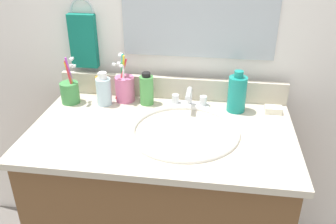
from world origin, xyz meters
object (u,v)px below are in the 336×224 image
hand_towel (83,41)px  cup_green (70,92)px  cup_pink (125,88)px  bottle_oil_amber (101,86)px  bottle_toner_green (147,89)px  soap_bar (273,110)px  bottle_gel_clear (104,91)px  bottle_mouthwash_teal (237,93)px  faucet (189,101)px

hand_towel → cup_green: (-0.03, -0.13, -0.17)m
cup_pink → bottle_oil_amber: bearing=164.5°
bottle_toner_green → soap_bar: bearing=-1.0°
bottle_gel_clear → soap_bar: size_ratio=2.13×
cup_pink → soap_bar: 0.59m
bottle_oil_amber → bottle_gel_clear: bottle_gel_clear is taller
bottle_mouthwash_teal → soap_bar: bottle_mouthwash_teal is taller
bottle_oil_amber → bottle_gel_clear: 0.09m
bottle_gel_clear → faucet: bearing=3.5°
bottle_oil_amber → cup_pink: cup_pink is taller
bottle_gel_clear → cup_pink: 0.09m
cup_green → cup_pink: bearing=13.4°
faucet → bottle_gel_clear: bearing=-176.5°
bottle_toner_green → hand_towel: bearing=161.6°
bottle_oil_amber → bottle_mouthwash_teal: (0.56, -0.06, 0.03)m
hand_towel → bottle_mouthwash_teal: size_ratio=1.35×
cup_pink → bottle_gel_clear: bearing=-146.6°
bottle_toner_green → cup_pink: bearing=169.6°
hand_towel → cup_pink: size_ratio=1.11×
hand_towel → faucet: hand_towel is taller
bottle_gel_clear → soap_bar: (0.66, 0.02, -0.05)m
faucet → bottle_oil_amber: bearing=171.2°
bottle_toner_green → bottle_mouthwash_teal: bearing=-1.8°
bottle_oil_amber → bottle_mouthwash_teal: bottle_mouthwash_teal is taller
faucet → bottle_mouthwash_teal: bottle_mouthwash_teal is taller
bottle_oil_amber → cup_pink: (0.11, -0.03, 0.01)m
bottle_mouthwash_teal → bottle_toner_green: bearing=178.2°
bottle_mouthwash_teal → hand_towel: bearing=170.7°
hand_towel → faucet: (0.45, -0.10, -0.19)m
faucet → bottle_toner_green: 0.17m
bottle_oil_amber → bottle_gel_clear: bearing=-63.4°
hand_towel → soap_bar: (0.77, -0.10, -0.21)m
cup_green → cup_pink: (0.21, 0.05, 0.01)m
bottle_gel_clear → bottle_toner_green: (0.17, 0.03, 0.00)m
bottle_mouthwash_teal → bottle_gel_clear: bottle_mouthwash_teal is taller
hand_towel → soap_bar: bearing=-7.4°
hand_towel → cup_green: bearing=-103.4°
faucet → soap_bar: size_ratio=2.50×
faucet → soap_bar: 0.33m
hand_towel → bottle_oil_amber: size_ratio=2.21×
cup_green → soap_bar: bearing=1.8°
hand_towel → cup_pink: bearing=-22.3°
cup_pink → hand_towel: bearing=157.7°
faucet → cup_green: bearing=-177.2°
bottle_oil_amber → bottle_mouthwash_teal: bearing=-6.1°
bottle_mouthwash_teal → bottle_gel_clear: 0.52m
bottle_toner_green → cup_pink: cup_pink is taller
bottle_gel_clear → cup_pink: (0.07, 0.05, -0.00)m
bottle_oil_amber → soap_bar: (0.70, -0.06, -0.03)m
faucet → cup_green: cup_green is taller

